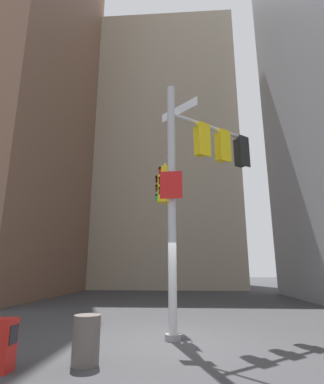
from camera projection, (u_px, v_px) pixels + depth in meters
name	position (u px, v px, depth m)	size (l,w,h in m)	color
ground	(173.00, 341.00, 7.77)	(120.00, 120.00, 0.00)	#38383A
building_mid_block	(166.00, 162.00, 36.07)	(14.84, 14.84, 28.47)	tan
signal_pole_assembly	(189.00, 175.00, 9.78)	(3.45, 2.76, 7.40)	#B2B2B5
newspaper_box	(1.00, 345.00, 5.49)	(0.45, 0.36, 0.91)	red
trash_bin	(86.00, 340.00, 5.89)	(0.53, 0.53, 0.91)	#59514C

